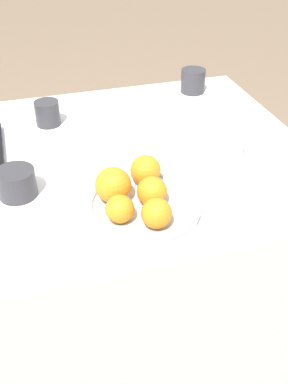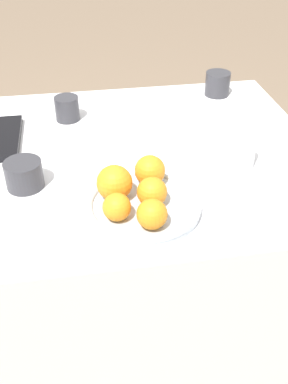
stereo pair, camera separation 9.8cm
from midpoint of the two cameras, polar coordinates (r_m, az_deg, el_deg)
name	(u,v)px [view 2 (the right image)]	position (r m, az deg, el deg)	size (l,w,h in m)	color
ground_plane	(88,332)	(1.71, -5.38, -17.32)	(12.00, 12.00, 0.00)	#7A6651
table	(80,258)	(1.43, -6.20, -8.41)	(1.36, 0.86, 0.74)	white
fruit_platter	(144,206)	(1.00, 2.80, -1.85)	(0.26, 0.26, 0.02)	#B2BCC6
orange_0	(114,183)	(0.99, -0.98, 1.07)	(0.08, 0.08, 0.08)	orange
orange_1	(150,170)	(1.04, 3.43, 2.66)	(0.07, 0.07, 0.07)	orange
orange_2	(117,207)	(0.94, -0.51, -2.04)	(0.06, 0.06, 0.06)	orange
orange_3	(152,192)	(0.98, 3.89, -0.10)	(0.07, 0.07, 0.07)	orange
orange_4	(152,214)	(0.92, 4.08, -2.94)	(0.06, 0.06, 0.06)	orange
water_glass	(240,149)	(1.17, 14.49, 5.28)	(0.08, 0.08, 0.10)	silver
cup_0	(218,84)	(1.57, 11.14, 13.29)	(0.08, 0.08, 0.08)	#333338
cup_1	(24,174)	(1.09, -12.55, 2.10)	(0.09, 0.09, 0.07)	#333338
cup_2	(67,108)	(1.38, -7.74, 10.41)	(0.07, 0.07, 0.07)	#333338
napkin	(245,123)	(1.40, 14.65, 8.38)	(0.11, 0.14, 0.01)	silver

